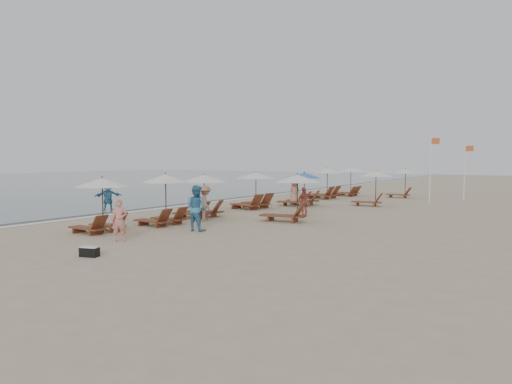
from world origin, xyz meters
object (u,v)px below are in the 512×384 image
Objects in this scene: beachgoer_mid_b at (205,203)px; waterline_walker at (108,196)px; beachgoer_far_a at (304,202)px; inland_station_1 at (372,183)px; duffel_bag at (89,252)px; lounger_station_1 at (163,199)px; lounger_station_5 at (324,185)px; lounger_station_2 at (201,195)px; beachgoer_mid_a at (196,208)px; lounger_station_0 at (100,203)px; flag_pole_near at (431,166)px; lounger_station_4 at (300,191)px; lounger_station_3 at (253,190)px; beachgoer_far_b at (294,192)px; beachgoer_near at (119,220)px; lounger_station_6 at (349,180)px; inland_station_0 at (290,195)px; inland_station_2 at (403,179)px.

waterline_walker is at bearing 32.65° from beachgoer_mid_b.
beachgoer_far_a is at bearing -89.29° from beachgoer_mid_b.
beachgoer_far_a is (-1.03, -7.19, -0.67)m from inland_station_1.
duffel_bag is at bearing 20.92° from beachgoer_far_a.
lounger_station_1 is 0.89× the size of lounger_station_5.
lounger_station_2 reaches higher than beachgoer_mid_a.
lounger_station_0 reaches higher than duffel_bag.
inland_station_1 is 4.77m from flag_pole_near.
lounger_station_4 is (1.25, 8.19, -0.21)m from lounger_station_2.
flag_pole_near is at bearing 68.75° from lounger_station_0.
lounger_station_0 is at bearing -0.65° from beachgoer_far_a.
duffel_bag is (3.68, -14.24, -0.95)m from lounger_station_3.
lounger_station_0 is 3.84× the size of duffel_bag.
waterline_walker is at bearing 167.10° from beachgoer_far_b.
flag_pole_near is at bearing 79.67° from duffel_bag.
beachgoer_mid_a is 9.86m from waterline_walker.
beachgoer_near is 22.14m from flag_pole_near.
flag_pole_near reaches higher than beachgoer_far_b.
lounger_station_4 is at bearing -55.03° from beachgoer_mid_b.
lounger_station_4 is 11.69m from waterline_walker.
lounger_station_6 is (0.57, 3.39, 0.22)m from lounger_station_5.
inland_station_1 reaches higher than beachgoer_mid_a.
lounger_station_1 reaches higher than inland_station_0.
inland_station_1 is at bearing -15.27° from waterline_walker.
lounger_station_6 is at bearing 26.54° from beachgoer_far_b.
lounger_station_1 is 11.32m from lounger_station_4.
flag_pole_near is at bearing -77.38° from beachgoer_mid_b.
flag_pole_near is at bearing 3.50° from lounger_station_5.
beachgoer_far_b is at bearing -90.15° from lounger_station_6.
lounger_station_2 is 18.69m from inland_station_2.
flag_pole_near reaches higher than inland_station_0.
inland_station_1 is (4.73, 13.63, 0.26)m from lounger_station_1.
beachgoer_far_a is 12.62m from duffel_bag.
lounger_station_5 is 1.63× the size of waterline_walker.
beachgoer_far_a is (4.10, 3.35, -0.41)m from lounger_station_2.
inland_station_1 is 19.89m from duffel_bag.
lounger_station_3 is at bearing -86.87° from beachgoer_far_a.
inland_station_0 is at bearing 14.39° from lounger_station_2.
beachgoer_far_a is at bearing 38.94° from beachgoer_near.
lounger_station_4 is 1.71× the size of beachgoer_near.
lounger_station_6 is 8.07m from inland_station_1.
lounger_station_6 is at bearing 93.33° from lounger_station_4.
beachgoer_mid_b is at bearing -151.17° from beachgoer_far_b.
inland_station_1 is (5.37, 5.54, 0.32)m from lounger_station_3.
lounger_station_3 is at bearing 141.11° from inland_station_0.
lounger_station_6 is at bearing 95.84° from duffel_bag.
beachgoer_far_b is (0.94, 3.43, -0.27)m from lounger_station_3.
inland_station_2 is at bearing 70.12° from lounger_station_4.
beachgoer_far_b is 9.37m from flag_pole_near.
inland_station_2 is at bearing 88.98° from inland_station_0.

